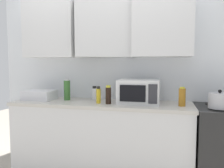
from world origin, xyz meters
name	(u,v)px	position (x,y,z in m)	size (l,w,h in m)	color
wall_back_with_cabinets	(106,48)	(0.00, -0.07, 1.57)	(3.06, 0.55, 2.60)	white
counter_run	(101,138)	(0.00, -0.30, 0.45)	(2.19, 0.63, 0.90)	silver
kettle	(220,101)	(1.31, -0.46, 0.99)	(0.22, 0.22, 0.19)	#B2B2B7
microwave	(139,92)	(0.46, -0.29, 1.04)	(0.48, 0.37, 0.28)	silver
dish_rack	(40,95)	(-0.84, -0.30, 0.96)	(0.38, 0.30, 0.12)	silver
bottle_green_oil	(67,90)	(-0.47, -0.25, 1.03)	(0.08, 0.08, 0.28)	#386B2D
bottle_yellow_mustard	(99,95)	(0.00, -0.40, 0.99)	(0.05, 0.05, 0.20)	gold
bottle_white_jar	(95,93)	(-0.13, -0.15, 0.98)	(0.07, 0.07, 0.18)	white
bottle_amber_vinegar	(182,97)	(0.95, -0.35, 1.00)	(0.08, 0.08, 0.21)	#AD701E
bottle_soy_dark	(108,95)	(0.12, -0.41, 1.00)	(0.07, 0.07, 0.22)	black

